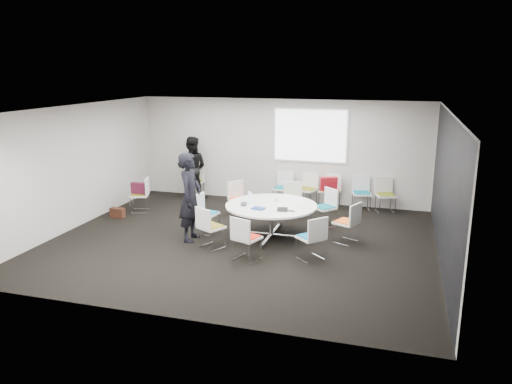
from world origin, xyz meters
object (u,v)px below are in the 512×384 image
(chair_ring_a, at_px, (346,230))
(person_back, at_px, (192,168))
(chair_ring_b, at_px, (324,215))
(conference_table, at_px, (271,214))
(person_main, at_px, (190,197))
(brown_bag, at_px, (118,213))
(chair_back_d, at_px, (361,200))
(chair_back_e, at_px, (385,202))
(chair_ring_c, at_px, (292,207))
(cup, at_px, (276,200))
(chair_ring_g, at_px, (246,246))
(maroon_bag, at_px, (139,188))
(chair_spare_left, at_px, (140,201))
(laptop, at_px, (246,204))
(chair_ring_e, at_px, (206,221))
(chair_ring_h, at_px, (311,246))
(chair_ring_d, at_px, (240,206))
(chair_back_c, at_px, (330,197))
(chair_back_b, at_px, (307,196))
(chair_back_a, at_px, (283,194))
(chair_person_back, at_px, (195,188))
(chair_ring_f, at_px, (211,235))

(chair_ring_a, height_order, person_back, person_back)
(chair_ring_a, xyz_separation_m, chair_ring_b, (-0.63, 1.01, 0.00))
(conference_table, height_order, person_main, person_main)
(brown_bag, bearing_deg, chair_back_d, 22.62)
(chair_ring_a, relative_size, chair_back_e, 1.00)
(chair_ring_c, xyz_separation_m, cup, (-0.11, -1.22, 0.50))
(chair_ring_g, distance_m, maroon_bag, 4.36)
(conference_table, bearing_deg, chair_ring_g, -94.30)
(chair_ring_a, distance_m, brown_bag, 5.65)
(chair_spare_left, relative_size, laptop, 2.92)
(chair_ring_e, height_order, chair_ring_h, same)
(chair_ring_a, bearing_deg, chair_ring_c, 70.07)
(chair_ring_d, bearing_deg, brown_bag, -34.58)
(chair_back_d, bearing_deg, laptop, 38.87)
(chair_ring_h, xyz_separation_m, chair_back_c, (-0.19, 3.79, 0.00))
(chair_ring_b, xyz_separation_m, chair_spare_left, (-4.72, -0.14, 0.00))
(chair_ring_e, relative_size, chair_back_b, 1.00)
(chair_ring_e, relative_size, laptop, 2.92)
(chair_back_b, bearing_deg, cup, 99.77)
(chair_ring_h, xyz_separation_m, laptop, (-1.61, 0.93, 0.47))
(chair_ring_g, xyz_separation_m, laptop, (-0.43, 1.30, 0.47))
(person_back, xyz_separation_m, brown_bag, (-1.05, -2.21, -0.76))
(chair_ring_h, distance_m, person_back, 5.46)
(chair_back_b, xyz_separation_m, laptop, (-0.81, -2.86, 0.47))
(chair_ring_g, bearing_deg, cup, 105.21)
(chair_back_a, height_order, laptop, chair_back_a)
(conference_table, distance_m, chair_back_e, 3.56)
(chair_back_a, xyz_separation_m, chair_back_b, (0.66, 0.04, 0.00))
(chair_spare_left, bearing_deg, cup, -119.29)
(chair_back_c, xyz_separation_m, maroon_bag, (-4.62, -1.77, 0.34))
(chair_person_back, xyz_separation_m, person_back, (-0.00, -0.17, 0.61))
(chair_back_a, bearing_deg, maroon_bag, 34.26)
(chair_back_d, bearing_deg, chair_ring_a, 75.04)
(chair_ring_c, bearing_deg, chair_person_back, -32.14)
(chair_spare_left, distance_m, person_main, 2.75)
(chair_ring_d, bearing_deg, chair_person_back, -90.56)
(chair_ring_f, distance_m, chair_ring_g, 1.00)
(brown_bag, bearing_deg, chair_back_c, 25.94)
(chair_ring_f, distance_m, maroon_bag, 3.38)
(chair_ring_e, xyz_separation_m, chair_person_back, (-1.50, 2.86, 0.00))
(chair_back_a, bearing_deg, conference_table, 104.98)
(chair_ring_h, relative_size, person_main, 0.46)
(chair_ring_d, height_order, person_main, person_main)
(chair_ring_b, distance_m, laptop, 2.02)
(chair_person_back, height_order, brown_bag, chair_person_back)
(chair_ring_b, distance_m, person_back, 4.26)
(conference_table, xyz_separation_m, chair_back_a, (-0.38, 2.69, -0.23))
(chair_ring_c, relative_size, chair_back_a, 1.00)
(chair_back_d, distance_m, chair_person_back, 4.67)
(conference_table, xyz_separation_m, chair_ring_h, (1.08, -1.07, -0.23))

